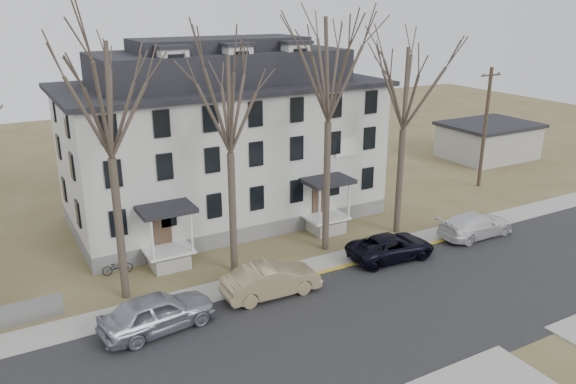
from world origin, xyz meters
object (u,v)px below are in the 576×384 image
car_navy (391,247)px  car_white (475,225)px  tree_center (329,62)px  tree_mid_left (229,98)px  car_tan (271,281)px  boarding_house (223,140)px  tree_far_left (105,92)px  tree_mid_right (406,83)px  car_silver (157,313)px  bicycle_left (117,267)px  utility_pole_far (485,127)px

car_navy → car_white: car_white is taller
tree_center → car_white: size_ratio=2.77×
tree_mid_left → car_tan: size_ratio=2.52×
boarding_house → car_navy: bearing=-63.6°
tree_far_left → tree_mid_right: 17.52m
tree_mid_left → tree_center: (6.00, 0.00, 1.48)m
tree_center → car_silver: (-11.46, -3.81, -10.19)m
bicycle_left → boarding_house: bearing=-52.9°
tree_center → utility_pole_far: tree_center is taller
car_white → tree_center: bearing=70.8°
boarding_house → tree_center: (3.00, -8.15, 5.71)m
tree_mid_left → car_silver: bearing=-145.1°
tree_mid_left → car_navy: (8.56, -3.04, -8.88)m
boarding_house → tree_far_left: (-9.00, -8.15, 4.96)m
tree_mid_right → car_white: 10.10m
car_tan → bicycle_left: (-6.29, 6.14, -0.40)m
tree_far_left → utility_pole_far: bearing=8.1°
tree_far_left → tree_mid_right: (17.50, 0.00, -0.74)m
tree_far_left → utility_pole_far: 30.29m
tree_far_left → car_navy: bearing=-11.8°
boarding_house → car_white: (12.32, -11.23, -4.61)m
tree_mid_left → tree_mid_right: 11.50m
boarding_house → tree_mid_right: 12.51m
tree_mid_right → car_white: tree_mid_right is taller
tree_mid_right → car_white: size_ratio=2.40×
tree_mid_left → car_tan: tree_mid_left is taller
tree_far_left → bicycle_left: (0.22, 2.67, -9.91)m
utility_pole_far → car_tan: bearing=-161.5°
tree_mid_left → tree_mid_right: size_ratio=1.00×
tree_center → utility_pole_far: size_ratio=1.55×
tree_center → car_navy: (2.56, -3.04, -10.36)m
car_tan → car_navy: size_ratio=0.97×
car_silver → bicycle_left: size_ratio=3.18×
tree_far_left → tree_mid_right: size_ratio=1.08×
utility_pole_far → car_white: utility_pole_far is taller
car_navy → car_white: (6.77, -0.03, 0.04)m
car_white → bicycle_left: (-21.11, 5.74, -0.34)m
car_silver → car_navy: (14.02, 0.76, -0.17)m
tree_mid_right → car_white: (3.82, -3.07, -8.83)m
boarding_house → tree_far_left: 13.12m
tree_mid_right → tree_center: bearing=180.0°
tree_mid_right → car_silver: 19.45m
car_silver → tree_mid_left: bearing=-62.4°
tree_mid_right → car_navy: (-2.94, -3.04, -8.88)m
bicycle_left → tree_mid_left: bearing=-109.7°
tree_far_left → utility_pole_far: size_ratio=1.44×
car_silver → car_white: (20.79, 0.74, -0.12)m
car_silver → car_white: 20.80m
tree_far_left → car_tan: 12.04m
boarding_house → car_white: bearing=-42.3°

